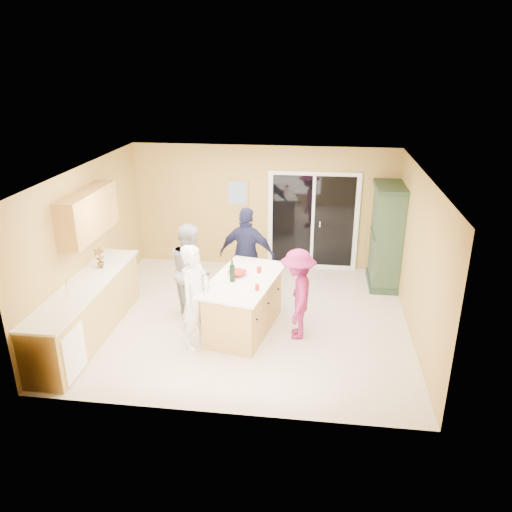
# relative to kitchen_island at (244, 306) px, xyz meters

# --- Properties ---
(floor) EXTENTS (5.50, 5.50, 0.00)m
(floor) POSITION_rel_kitchen_island_xyz_m (-0.01, 0.37, -0.44)
(floor) COLOR #F1E3D0
(floor) RESTS_ON ground
(ceiling) EXTENTS (5.50, 5.00, 0.10)m
(ceiling) POSITION_rel_kitchen_island_xyz_m (-0.01, 0.37, 2.16)
(ceiling) COLOR white
(ceiling) RESTS_ON wall_back
(wall_back) EXTENTS (5.50, 0.10, 2.60)m
(wall_back) POSITION_rel_kitchen_island_xyz_m (-0.01, 2.87, 0.86)
(wall_back) COLOR #E5BC5E
(wall_back) RESTS_ON ground
(wall_front) EXTENTS (5.50, 0.10, 2.60)m
(wall_front) POSITION_rel_kitchen_island_xyz_m (-0.01, -2.13, 0.86)
(wall_front) COLOR #E5BC5E
(wall_front) RESTS_ON ground
(wall_left) EXTENTS (0.10, 5.00, 2.60)m
(wall_left) POSITION_rel_kitchen_island_xyz_m (-2.76, 0.37, 0.86)
(wall_left) COLOR #E5BC5E
(wall_left) RESTS_ON ground
(wall_right) EXTENTS (0.10, 5.00, 2.60)m
(wall_right) POSITION_rel_kitchen_island_xyz_m (2.74, 0.37, 0.86)
(wall_right) COLOR #E5BC5E
(wall_right) RESTS_ON ground
(left_cabinet_run) EXTENTS (0.65, 3.05, 1.24)m
(left_cabinet_run) POSITION_rel_kitchen_island_xyz_m (-2.46, -0.68, 0.02)
(left_cabinet_run) COLOR tan
(left_cabinet_run) RESTS_ON floor
(upper_cabinets) EXTENTS (0.35, 1.60, 0.75)m
(upper_cabinets) POSITION_rel_kitchen_island_xyz_m (-2.58, 0.17, 1.43)
(upper_cabinets) COLOR tan
(upper_cabinets) RESTS_ON wall_left
(sliding_door) EXTENTS (1.90, 0.07, 2.10)m
(sliding_door) POSITION_rel_kitchen_island_xyz_m (1.04, 2.83, 0.61)
(sliding_door) COLOR white
(sliding_door) RESTS_ON floor
(framed_picture) EXTENTS (0.46, 0.04, 0.56)m
(framed_picture) POSITION_rel_kitchen_island_xyz_m (-0.56, 2.84, 1.16)
(framed_picture) COLOR tan
(framed_picture) RESTS_ON wall_back
(kitchen_island) EXTENTS (1.31, 1.95, 0.94)m
(kitchen_island) POSITION_rel_kitchen_island_xyz_m (0.00, 0.00, 0.00)
(kitchen_island) COLOR tan
(kitchen_island) RESTS_ON floor
(green_hutch) EXTENTS (0.58, 1.11, 2.03)m
(green_hutch) POSITION_rel_kitchen_island_xyz_m (2.48, 2.16, 0.55)
(green_hutch) COLOR #233826
(green_hutch) RESTS_ON floor
(woman_white) EXTENTS (0.59, 0.72, 1.68)m
(woman_white) POSITION_rel_kitchen_island_xyz_m (-0.66, -0.57, 0.40)
(woman_white) COLOR silver
(woman_white) RESTS_ON floor
(woman_grey) EXTENTS (0.96, 1.02, 1.66)m
(woman_grey) POSITION_rel_kitchen_island_xyz_m (-1.01, 0.48, 0.39)
(woman_grey) COLOR #A2A2A5
(woman_grey) RESTS_ON floor
(woman_navy) EXTENTS (1.10, 0.58, 1.79)m
(woman_navy) POSITION_rel_kitchen_island_xyz_m (-0.10, 1.11, 0.46)
(woman_navy) COLOR #1C203E
(woman_navy) RESTS_ON floor
(woman_magenta) EXTENTS (0.59, 0.99, 1.50)m
(woman_magenta) POSITION_rel_kitchen_island_xyz_m (0.87, -0.08, 0.31)
(woman_magenta) COLOR #841C4A
(woman_magenta) RESTS_ON floor
(serving_bowl) EXTENTS (0.37, 0.37, 0.07)m
(serving_bowl) POSITION_rel_kitchen_island_xyz_m (-0.12, 0.11, 0.53)
(serving_bowl) COLOR #A61A12
(serving_bowl) RESTS_ON kitchen_island
(tulip_vase) EXTENTS (0.21, 0.16, 0.37)m
(tulip_vase) POSITION_rel_kitchen_island_xyz_m (-2.46, 0.12, 0.68)
(tulip_vase) COLOR #A51A10
(tulip_vase) RESTS_ON left_cabinet_run
(tumbler_near) EXTENTS (0.07, 0.07, 0.10)m
(tumbler_near) POSITION_rel_kitchen_island_xyz_m (0.27, -0.41, 0.55)
(tumbler_near) COLOR #A61A12
(tumbler_near) RESTS_ON kitchen_island
(tumbler_far) EXTENTS (0.10, 0.10, 0.11)m
(tumbler_far) POSITION_rel_kitchen_island_xyz_m (0.22, 0.24, 0.55)
(tumbler_far) COLOR #A61A12
(tumbler_far) RESTS_ON kitchen_island
(wine_bottle) EXTENTS (0.08, 0.08, 0.37)m
(wine_bottle) POSITION_rel_kitchen_island_xyz_m (-0.16, -0.13, 0.64)
(wine_bottle) COLOR black
(wine_bottle) RESTS_ON kitchen_island
(white_plate) EXTENTS (0.22, 0.22, 0.01)m
(white_plate) POSITION_rel_kitchen_island_xyz_m (0.21, 0.16, 0.51)
(white_plate) COLOR white
(white_plate) RESTS_ON kitchen_island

